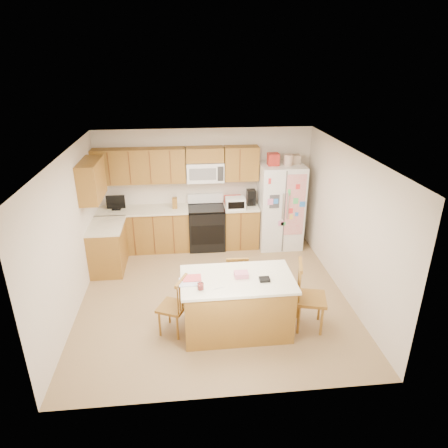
{
  "coord_description": "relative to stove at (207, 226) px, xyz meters",
  "views": [
    {
      "loc": [
        -0.43,
        -5.9,
        3.88
      ],
      "look_at": [
        0.21,
        0.35,
        1.19
      ],
      "focal_mm": 32.0,
      "sensor_mm": 36.0,
      "label": 1
    }
  ],
  "objects": [
    {
      "name": "windsor_chair_right",
      "position": [
        1.35,
        -2.93,
        0.04
      ],
      "size": [
        0.54,
        0.56,
        1.09
      ],
      "color": "olive",
      "rests_on": "ground"
    },
    {
      "name": "island",
      "position": [
        0.27,
        -2.89,
        -0.02
      ],
      "size": [
        1.66,
        0.97,
        0.99
      ],
      "color": "olive",
      "rests_on": "ground"
    },
    {
      "name": "refrigerator",
      "position": [
        1.57,
        -0.06,
        0.45
      ],
      "size": [
        0.9,
        0.79,
        2.04
      ],
      "color": "white",
      "rests_on": "ground"
    },
    {
      "name": "windsor_chair_left",
      "position": [
        -0.66,
        -2.85,
        -0.03
      ],
      "size": [
        0.51,
        0.52,
        0.93
      ],
      "color": "olive",
      "rests_on": "ground"
    },
    {
      "name": "windsor_chair_back",
      "position": [
        0.36,
        -2.14,
        -0.06
      ],
      "size": [
        0.39,
        0.37,
        0.88
      ],
      "color": "olive",
      "rests_on": "ground"
    },
    {
      "name": "stove",
      "position": [
        0.0,
        0.0,
        0.0
      ],
      "size": [
        0.76,
        0.65,
        1.13
      ],
      "color": "black",
      "rests_on": "ground"
    },
    {
      "name": "room_shell",
      "position": [
        0.0,
        -1.94,
        0.97
      ],
      "size": [
        4.6,
        4.6,
        2.52
      ],
      "color": "beige",
      "rests_on": "ground"
    },
    {
      "name": "ground",
      "position": [
        0.0,
        -1.94,
        -0.47
      ],
      "size": [
        4.5,
        4.5,
        0.0
      ],
      "primitive_type": "plane",
      "color": "#94704D",
      "rests_on": "ground"
    },
    {
      "name": "cabinetry",
      "position": [
        -0.98,
        -0.15,
        0.44
      ],
      "size": [
        3.36,
        1.56,
        2.15
      ],
      "color": "olive",
      "rests_on": "ground"
    }
  ]
}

